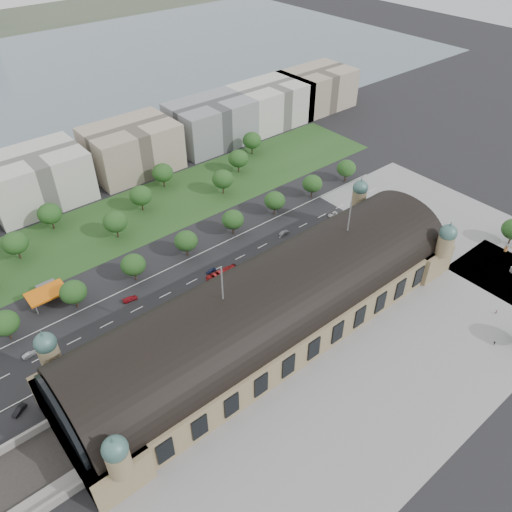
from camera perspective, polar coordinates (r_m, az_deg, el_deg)
ground at (r=176.47m, az=1.80°, el=-8.12°), size 900.00×900.00×0.00m
station at (r=169.19m, az=1.87°, el=-5.72°), size 150.00×48.40×44.30m
plaza_south at (r=164.00m, az=15.10°, el=-14.81°), size 190.00×48.00×0.12m
plaza_east at (r=242.18m, az=20.51°, el=3.75°), size 56.00×100.00×0.12m
road_slab at (r=191.18m, az=-10.33°, el=-4.43°), size 260.00×26.00×0.10m
grass_belt at (r=233.04m, az=-16.36°, el=3.30°), size 300.00×45.00×0.10m
petrol_station at (r=201.20m, az=-22.77°, el=-3.67°), size 14.00×13.00×5.05m
office_3 at (r=256.60m, az=-23.82°, el=8.05°), size 45.00×32.00×24.00m
office_4 at (r=271.20m, az=-13.99°, el=11.86°), size 45.00×32.00×24.00m
office_5 at (r=293.68m, az=-5.20°, el=14.90°), size 45.00×32.00×24.00m
office_6 at (r=319.31m, az=1.66°, el=17.00°), size 45.00×32.00×24.00m
office_7 at (r=345.43m, az=6.94°, el=18.42°), size 45.00×32.00×24.00m
tree_row_2 at (r=187.16m, az=-26.79°, el=-6.86°), size 9.60×9.60×11.52m
tree_row_3 at (r=189.96m, az=-20.16°, el=-3.88°), size 9.60×9.60×11.52m
tree_row_4 at (r=195.69m, az=-13.86°, el=-0.99°), size 9.60×9.60×11.52m
tree_row_5 at (r=204.10m, az=-8.00°, el=1.72°), size 9.60×9.60×11.52m
tree_row_6 at (r=214.87m, az=-2.66°, el=4.17°), size 9.60×9.60×11.52m
tree_row_7 at (r=227.67m, az=2.15°, el=6.34°), size 9.60×9.60×11.52m
tree_row_8 at (r=242.18m, az=6.46°, el=8.22°), size 9.60×9.60×11.52m
tree_row_9 at (r=258.11m, az=10.29°, el=9.85°), size 9.60×9.60×11.52m
tree_belt_4 at (r=222.14m, az=-25.84°, el=1.35°), size 10.40×10.40×12.48m
tree_belt_5 at (r=235.28m, az=-22.52°, el=4.50°), size 10.40×10.40×12.48m
tree_belt_6 at (r=220.50m, az=-15.79°, el=3.79°), size 10.40×10.40×12.48m
tree_belt_7 at (r=236.20m, az=-13.05°, el=6.76°), size 10.40×10.40×12.48m
tree_belt_8 at (r=252.92m, az=-10.63°, el=9.34°), size 10.40×10.40×12.48m
tree_belt_9 at (r=243.72m, az=-3.82°, el=8.76°), size 10.40×10.40×12.48m
tree_belt_10 at (r=262.17m, az=-2.03°, el=11.08°), size 10.40×10.40×12.48m
tree_belt_11 at (r=281.20m, az=-0.46°, el=13.07°), size 10.40×10.40×12.48m
traffic_car_1 at (r=182.93m, az=-24.47°, el=-10.22°), size 4.60×1.73×1.50m
traffic_car_2 at (r=176.34m, az=-16.22°, el=-9.86°), size 5.05×2.57×1.37m
traffic_car_3 at (r=191.24m, az=-14.19°, el=-4.77°), size 5.79×2.89×1.62m
traffic_car_4 at (r=198.54m, az=-5.15°, el=-1.69°), size 4.29×1.89×1.44m
traffic_car_5 at (r=218.42m, az=3.25°, el=2.67°), size 5.01×1.92×1.63m
traffic_car_6 at (r=233.08m, az=8.77°, el=4.74°), size 4.98×2.30×1.38m
parked_car_0 at (r=169.21m, az=-25.44°, el=-15.62°), size 5.11×3.91×1.62m
parked_car_1 at (r=172.90m, az=-19.37°, el=-12.01°), size 5.17×3.93×1.31m
parked_car_2 at (r=169.08m, az=-22.49°, el=-14.57°), size 4.91×3.92×1.33m
parked_car_3 at (r=169.86m, az=-21.03°, el=-13.73°), size 4.21×3.18×1.34m
parked_car_4 at (r=176.00m, az=-14.29°, el=-9.54°), size 4.10×2.69×1.28m
parked_car_5 at (r=177.46m, az=-12.57°, el=-8.67°), size 5.20×4.43×1.32m
parked_car_6 at (r=176.33m, az=-10.39°, el=-8.62°), size 5.63×3.79×1.51m
bus_west at (r=194.64m, az=-3.83°, el=-2.12°), size 13.69×4.14×3.76m
bus_mid at (r=201.90m, az=1.00°, el=-0.32°), size 13.13×3.45×3.63m
bus_east at (r=211.83m, az=4.88°, el=1.53°), size 10.70×2.59×2.97m
advertising_column at (r=232.67m, az=26.69°, el=0.80°), size 1.57×1.57×2.98m
pedestrian_1 at (r=200.05m, az=25.76°, el=-5.79°), size 0.70×0.74×1.71m
pedestrian_4 at (r=188.09m, az=25.57°, el=-8.99°), size 1.17×0.97×1.68m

